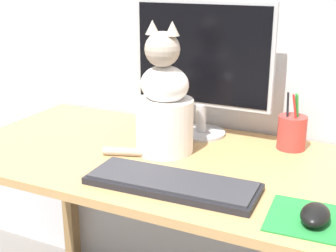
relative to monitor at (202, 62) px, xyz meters
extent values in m
cube|color=tan|center=(0.02, -0.23, -0.26)|extent=(1.39, 0.66, 0.02)
cube|color=olive|center=(-0.63, 0.06, -0.63)|extent=(0.05, 0.05, 0.71)
cylinder|color=#B2B2B7|center=(0.00, 0.00, -0.25)|extent=(0.17, 0.17, 0.01)
cylinder|color=#B2B2B7|center=(0.00, 0.00, -0.19)|extent=(0.04, 0.04, 0.09)
cube|color=#B2B2B7|center=(0.00, 0.00, 0.03)|extent=(0.48, 0.02, 0.34)
cube|color=black|center=(0.00, -0.01, 0.03)|extent=(0.45, 0.00, 0.32)
cube|color=black|center=(0.09, -0.42, -0.24)|extent=(0.46, 0.18, 0.02)
cube|color=#333338|center=(0.09, -0.42, -0.23)|extent=(0.44, 0.16, 0.01)
cube|color=#238438|center=(0.45, -0.43, -0.25)|extent=(0.22, 0.19, 0.00)
ellipsoid|color=black|center=(0.46, -0.45, -0.23)|extent=(0.06, 0.10, 0.04)
cylinder|color=white|center=(-0.04, -0.19, -0.17)|extent=(0.18, 0.18, 0.17)
ellipsoid|color=white|center=(-0.04, -0.19, -0.04)|extent=(0.15, 0.13, 0.11)
sphere|color=#B2A393|center=(-0.04, -0.21, 0.07)|extent=(0.11, 0.11, 0.10)
cone|color=#B2A393|center=(-0.07, -0.21, 0.13)|extent=(0.04, 0.04, 0.04)
cone|color=#B2A393|center=(-0.01, -0.21, 0.13)|extent=(0.04, 0.04, 0.04)
cylinder|color=#B2A393|center=(-0.09, -0.27, -0.24)|extent=(0.23, 0.10, 0.03)
cylinder|color=#B23833|center=(0.31, 0.00, -0.20)|extent=(0.09, 0.09, 0.11)
cylinder|color=green|center=(0.32, -0.01, -0.14)|extent=(0.01, 0.01, 0.14)
cylinder|color=red|center=(0.32, -0.02, -0.14)|extent=(0.03, 0.02, 0.14)
cylinder|color=green|center=(0.32, 0.00, -0.14)|extent=(0.01, 0.04, 0.14)
cylinder|color=black|center=(0.29, -0.01, -0.14)|extent=(0.02, 0.02, 0.14)
camera|label=1|loc=(0.56, -1.42, 0.29)|focal=50.00mm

